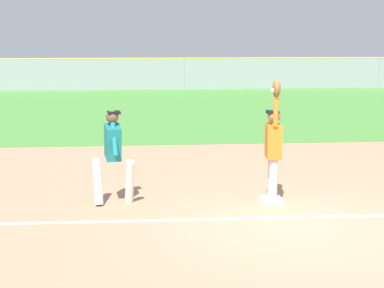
# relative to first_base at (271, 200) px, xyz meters

# --- Properties ---
(ground_plane) EXTENTS (74.63, 74.63, 0.00)m
(ground_plane) POSITION_rel_first_base_xyz_m (0.12, -1.39, -0.04)
(ground_plane) COLOR tan
(outfield_grass) EXTENTS (45.21, 17.15, 0.01)m
(outfield_grass) POSITION_rel_first_base_xyz_m (0.12, 14.47, -0.04)
(outfield_grass) COLOR #478438
(outfield_grass) RESTS_ON ground_plane
(chalk_foul_line) EXTENTS (12.00, 0.30, 0.01)m
(chalk_foul_line) POSITION_rel_first_base_xyz_m (-4.00, -0.90, -0.04)
(chalk_foul_line) COLOR white
(chalk_foul_line) RESTS_ON ground_plane
(first_base) EXTENTS (0.38, 0.38, 0.08)m
(first_base) POSITION_rel_first_base_xyz_m (0.00, 0.00, 0.00)
(first_base) COLOR white
(first_base) RESTS_ON ground_plane
(fielder) EXTENTS (0.30, 0.90, 2.28)m
(fielder) POSITION_rel_first_base_xyz_m (0.00, -0.06, 1.08)
(fielder) COLOR silver
(fielder) RESTS_ON ground_plane
(runner) EXTENTS (0.80, 0.84, 1.72)m
(runner) POSITION_rel_first_base_xyz_m (-2.88, 0.12, 0.96)
(runner) COLOR white
(runner) RESTS_ON ground_plane
(baseball) EXTENTS (0.07, 0.07, 0.07)m
(baseball) POSITION_rel_first_base_xyz_m (-0.09, -0.30, 2.05)
(baseball) COLOR white
(outfield_fence) EXTENTS (45.29, 0.08, 1.77)m
(outfield_fence) POSITION_rel_first_base_xyz_m (0.12, 23.05, 0.84)
(outfield_fence) COLOR #93999E
(outfield_fence) RESTS_ON ground_plane
(parked_car_red) EXTENTS (4.51, 2.34, 1.25)m
(parked_car_red) POSITION_rel_first_base_xyz_m (-4.22, 26.32, 0.63)
(parked_car_red) COLOR #B21E1E
(parked_car_red) RESTS_ON ground_plane
(parked_car_blue) EXTENTS (4.55, 2.42, 1.25)m
(parked_car_blue) POSITION_rel_first_base_xyz_m (0.74, 25.87, 0.63)
(parked_car_blue) COLOR #23389E
(parked_car_blue) RESTS_ON ground_plane
(parked_car_black) EXTENTS (4.48, 2.27, 1.25)m
(parked_car_black) POSITION_rel_first_base_xyz_m (6.51, 25.48, 0.63)
(parked_car_black) COLOR black
(parked_car_black) RESTS_ON ground_plane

